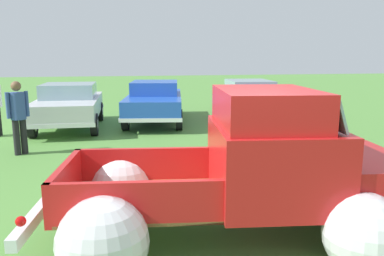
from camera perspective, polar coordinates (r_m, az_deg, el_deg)
The scene contains 7 objects.
ground_plane at distance 5.16m, azimuth 4.25°, elevation -15.92°, with size 80.00×80.00×0.00m, color #548C3D.
vintage_pickup_truck at distance 4.94m, azimuth 8.88°, elevation -7.77°, with size 4.81×3.19×1.96m.
show_car_0 at distance 12.86m, azimuth -18.00°, elevation 3.46°, with size 2.00×4.27×1.43m.
show_car_1 at distance 13.40m, azimuth -5.63°, elevation 4.22°, with size 2.55×4.79×1.43m.
show_car_2 at distance 14.09m, azimuth 8.71°, elevation 4.47°, with size 2.19×4.74×1.43m.
spectator_1 at distance 9.77m, azimuth -24.72°, elevation 2.06°, with size 0.48×0.48×1.74m.
spectator_2 at distance 8.86m, azimuth 12.58°, elevation 1.47°, with size 0.53×0.42×1.62m.
Camera 1 is at (-1.24, -4.44, 2.32)m, focal length 35.40 mm.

